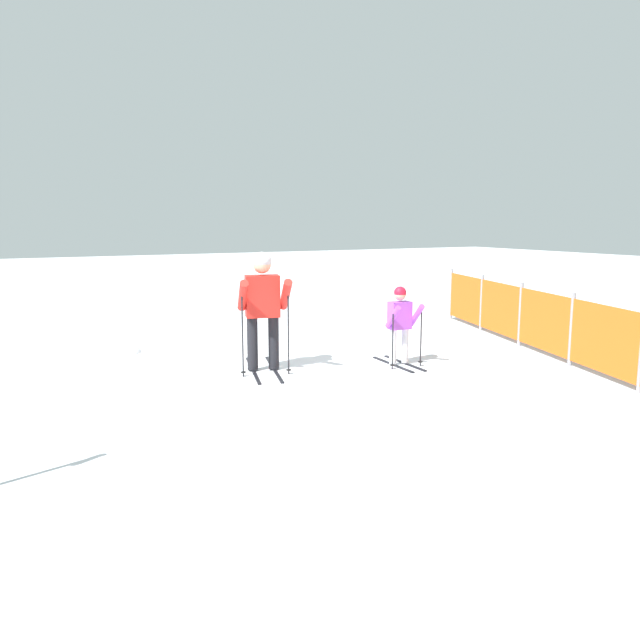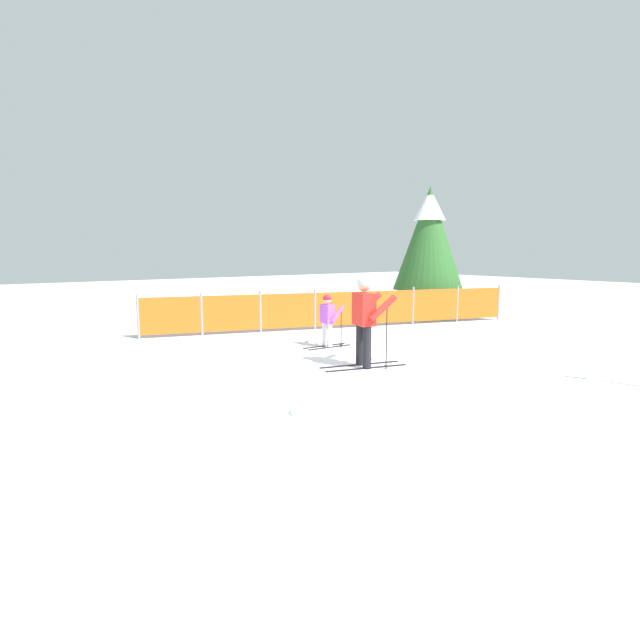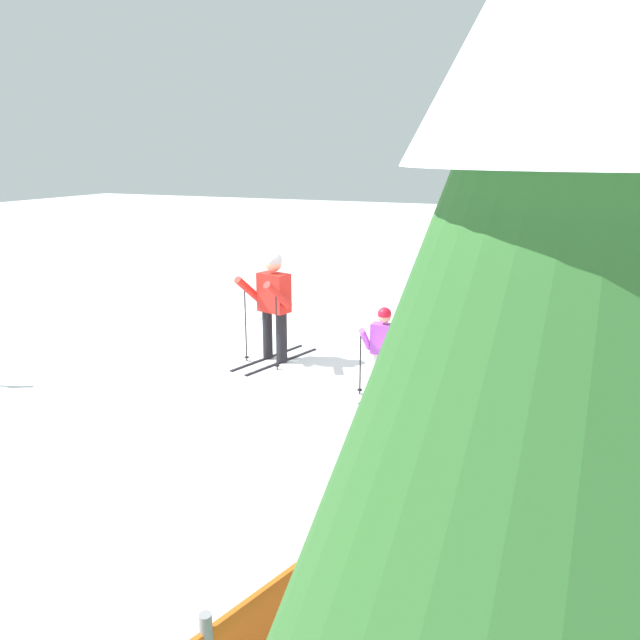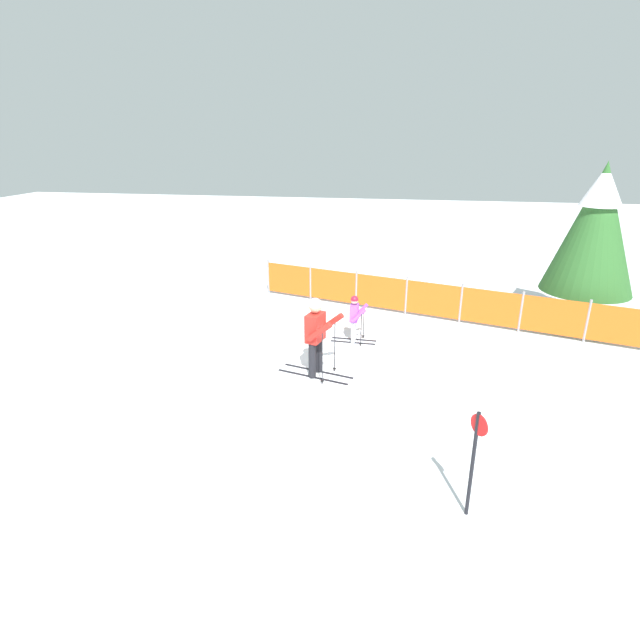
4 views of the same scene
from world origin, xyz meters
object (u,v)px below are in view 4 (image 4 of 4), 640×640
skier_child (355,315)px  skier_adult (316,330)px  safety_fence (433,300)px  trail_marker (474,454)px  conifer_far (596,227)px

skier_child → skier_adult: bearing=-104.8°
safety_fence → trail_marker: trail_marker is taller
skier_adult → skier_child: (0.58, 1.90, -0.32)m
skier_child → conifer_far: 6.45m
skier_adult → trail_marker: (2.66, -3.65, -0.05)m
skier_adult → safety_fence: 4.61m
conifer_far → trail_marker: (-3.64, -7.87, -1.59)m
safety_fence → conifer_far: (3.82, 0.37, 2.00)m
skier_adult → trail_marker: size_ratio=1.09×
conifer_far → skier_child: bearing=-157.9°
conifer_far → trail_marker: bearing=-114.8°
skier_child → trail_marker: (2.07, -5.55, 0.27)m
skier_child → safety_fence: skier_child is taller
skier_child → safety_fence: size_ratio=0.12×
safety_fence → skier_child: bearing=-134.1°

